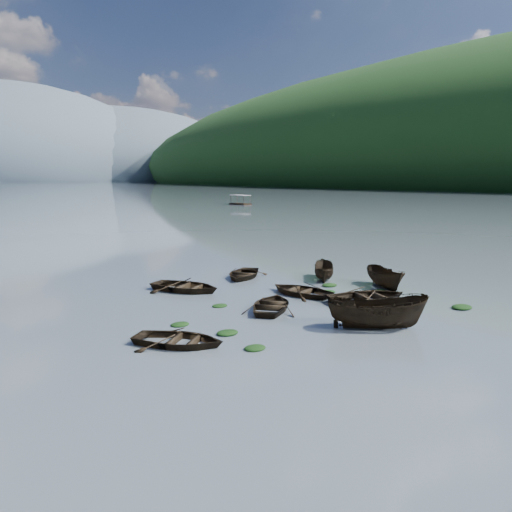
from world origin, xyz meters
TOP-DOWN VIEW (x-y plane):
  - ground_plane at (0.00, 0.00)m, footprint 2400.00×2400.00m
  - haze_mtn_c at (140.00, 900.00)m, footprint 520.00×520.00m
  - haze_mtn_d at (320.00, 900.00)m, footprint 520.00×520.00m
  - rowboat_0 at (-10.32, 3.74)m, footprint 4.95×5.12m
  - rowboat_1 at (-3.19, 6.08)m, footprint 5.22×5.13m
  - rowboat_2 at (-1.20, 0.18)m, footprint 5.06×4.52m
  - rowboat_3 at (0.54, 7.88)m, footprint 3.90×4.88m
  - rowboat_4 at (2.52, 4.02)m, footprint 5.78×4.89m
  - rowboat_5 at (6.45, 5.96)m, footprint 3.16×4.52m
  - rowboat_6 at (-4.98, 13.08)m, footprint 5.32×5.86m
  - rowboat_7 at (0.63, 14.49)m, footprint 5.40×5.24m
  - rowboat_8 at (5.01, 10.47)m, footprint 3.58×3.70m
  - weed_clump_0 at (-7.89, 1.29)m, footprint 1.00×0.81m
  - weed_clump_1 at (-7.71, 3.77)m, footprint 1.09×0.87m
  - weed_clump_2 at (5.64, -0.19)m, footprint 1.27×1.02m
  - weed_clump_3 at (2.28, 7.15)m, footprint 0.97×0.82m
  - weed_clump_4 at (5.12, 5.34)m, footprint 1.00×0.79m
  - weed_clump_5 at (-8.88, 6.38)m, footprint 0.97×0.79m
  - weed_clump_6 at (-5.27, 8.35)m, footprint 0.93×0.77m
  - weed_clump_7 at (3.73, 8.53)m, footprint 1.12×0.89m
  - pontoon_right at (56.81, 96.87)m, footprint 3.18×6.70m

SIDE VIEW (x-z plane):
  - ground_plane at x=0.00m, z-range 0.00..0.00m
  - haze_mtn_c at x=140.00m, z-range -130.00..130.00m
  - haze_mtn_d at x=320.00m, z-range -110.00..110.00m
  - rowboat_0 at x=-10.32m, z-range -0.43..0.43m
  - rowboat_1 at x=-3.19m, z-range -0.44..0.44m
  - rowboat_2 at x=-1.20m, z-range -0.96..0.96m
  - rowboat_3 at x=0.54m, z-range -0.45..0.45m
  - rowboat_4 at x=2.52m, z-range -0.51..0.51m
  - rowboat_5 at x=6.45m, z-range -0.82..0.82m
  - rowboat_6 at x=-4.98m, z-range -0.50..0.50m
  - rowboat_7 at x=0.63m, z-range -0.46..0.46m
  - rowboat_8 at x=5.01m, z-range -0.72..0.72m
  - weed_clump_0 at x=-7.89m, z-range -0.11..0.11m
  - weed_clump_1 at x=-7.71m, z-range -0.12..0.12m
  - weed_clump_2 at x=5.64m, z-range -0.14..0.14m
  - weed_clump_3 at x=2.28m, z-range -0.11..0.11m
  - weed_clump_4 at x=5.12m, z-range -0.10..0.10m
  - weed_clump_5 at x=-8.88m, z-range -0.10..0.10m
  - weed_clump_6 at x=-5.27m, z-range -0.10..0.10m
  - weed_clump_7 at x=3.73m, z-range -0.12..0.12m
  - pontoon_right at x=56.81m, z-range -1.25..1.25m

